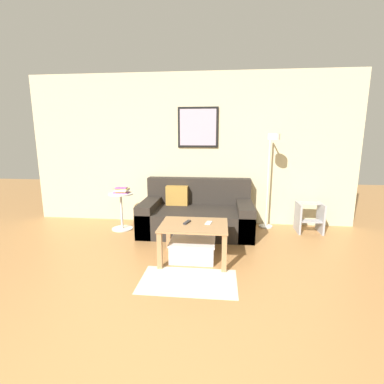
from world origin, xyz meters
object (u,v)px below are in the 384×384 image
(coffee_table, at_px, (194,231))
(remote_control, at_px, (187,222))
(floor_lamp, at_px, (271,166))
(cell_phone, at_px, (209,223))
(storage_bin, at_px, (193,250))
(side_table, at_px, (121,208))
(book_stack, at_px, (122,190))
(couch, at_px, (197,215))
(step_stool, at_px, (309,217))

(coffee_table, relative_size, remote_control, 5.44)
(floor_lamp, xyz_separation_m, cell_phone, (-0.91, -1.16, -0.60))
(remote_control, bearing_deg, storage_bin, 1.28)
(side_table, bearing_deg, book_stack, 51.06)
(couch, distance_m, book_stack, 1.28)
(floor_lamp, xyz_separation_m, step_stool, (0.64, -0.02, -0.81))
(coffee_table, bearing_deg, floor_lamp, 48.47)
(coffee_table, xyz_separation_m, storage_bin, (-0.02, 0.02, -0.25))
(remote_control, bearing_deg, side_table, 158.57)
(coffee_table, height_order, step_stool, step_stool)
(coffee_table, bearing_deg, book_stack, 140.71)
(side_table, xyz_separation_m, book_stack, (0.01, 0.02, 0.29))
(couch, bearing_deg, book_stack, -178.20)
(side_table, height_order, remote_control, side_table)
(coffee_table, distance_m, side_table, 1.65)
(couch, distance_m, cell_phone, 1.06)
(couch, bearing_deg, storage_bin, -87.64)
(coffee_table, distance_m, remote_control, 0.14)
(coffee_table, xyz_separation_m, book_stack, (-1.28, 1.05, 0.28))
(book_stack, bearing_deg, floor_lamp, 4.35)
(book_stack, relative_size, step_stool, 0.53)
(side_table, relative_size, step_stool, 1.29)
(couch, bearing_deg, side_table, -177.46)
(remote_control, distance_m, step_stool, 2.17)
(remote_control, bearing_deg, cell_phone, 23.28)
(remote_control, bearing_deg, couch, 106.45)
(floor_lamp, distance_m, remote_control, 1.77)
(couch, height_order, cell_phone, couch)
(cell_phone, bearing_deg, side_table, 157.71)
(storage_bin, distance_m, cell_phone, 0.40)
(cell_phone, bearing_deg, floor_lamp, 62.77)
(book_stack, height_order, remote_control, book_stack)
(remote_control, height_order, cell_phone, remote_control)
(step_stool, bearing_deg, book_stack, -176.89)
(storage_bin, bearing_deg, step_stool, 34.21)
(floor_lamp, height_order, side_table, floor_lamp)
(side_table, bearing_deg, cell_phone, -33.27)
(storage_bin, relative_size, step_stool, 1.18)
(floor_lamp, relative_size, cell_phone, 11.07)
(book_stack, height_order, cell_phone, book_stack)
(cell_phone, xyz_separation_m, step_stool, (1.56, 1.14, -0.21))
(coffee_table, bearing_deg, remote_control, 154.39)
(coffee_table, relative_size, cell_phone, 5.82)
(storage_bin, height_order, book_stack, book_stack)
(floor_lamp, bearing_deg, step_stool, -1.50)
(floor_lamp, distance_m, step_stool, 1.03)
(storage_bin, distance_m, floor_lamp, 1.89)
(storage_bin, bearing_deg, couch, 92.36)
(floor_lamp, height_order, step_stool, floor_lamp)
(floor_lamp, distance_m, side_table, 2.49)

